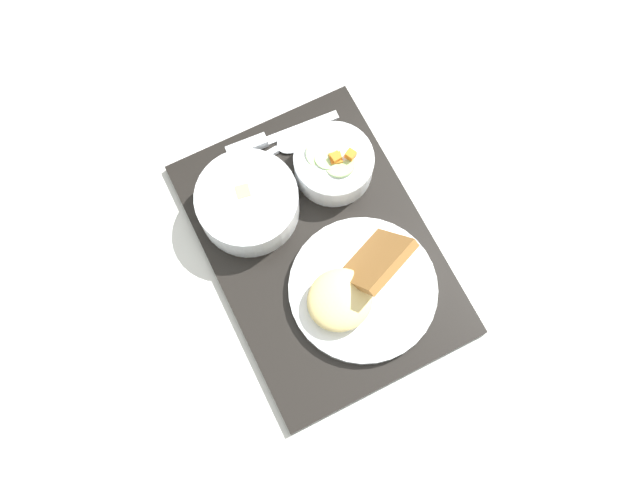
% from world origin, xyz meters
% --- Properties ---
extents(ground_plane, '(4.00, 4.00, 0.00)m').
position_xyz_m(ground_plane, '(0.00, 0.00, 0.00)').
color(ground_plane, silver).
extents(serving_tray, '(0.45, 0.33, 0.01)m').
position_xyz_m(serving_tray, '(0.00, 0.00, 0.01)').
color(serving_tray, black).
rests_on(serving_tray, ground_plane).
extents(bowl_salad, '(0.12, 0.12, 0.06)m').
position_xyz_m(bowl_salad, '(-0.09, 0.08, 0.04)').
color(bowl_salad, silver).
rests_on(bowl_salad, serving_tray).
extents(bowl_soup, '(0.14, 0.14, 0.06)m').
position_xyz_m(bowl_soup, '(-0.10, -0.06, 0.04)').
color(bowl_soup, silver).
rests_on(bowl_soup, serving_tray).
extents(plate_main, '(0.21, 0.21, 0.08)m').
position_xyz_m(plate_main, '(0.08, 0.01, 0.03)').
color(plate_main, silver).
rests_on(plate_main, serving_tray).
extents(knife, '(0.04, 0.18, 0.02)m').
position_xyz_m(knife, '(-0.18, 0.00, 0.02)').
color(knife, silver).
rests_on(knife, serving_tray).
extents(spoon, '(0.04, 0.15, 0.01)m').
position_xyz_m(spoon, '(-0.16, 0.02, 0.02)').
color(spoon, silver).
rests_on(spoon, serving_tray).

